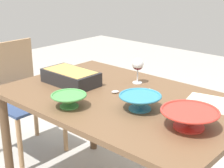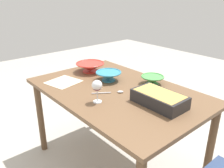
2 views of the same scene
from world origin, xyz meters
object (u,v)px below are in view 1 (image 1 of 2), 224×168
serving_spoon (123,91)px  serving_bowl (69,100)px  napkin (208,103)px  casserole_dish (71,76)px  mixing_bowl (140,101)px  dining_table (121,111)px  wine_glass (138,66)px  small_bowl (189,118)px  chair (19,93)px

serving_spoon → serving_bowl: bearing=79.2°
serving_bowl → napkin: 0.73m
casserole_dish → serving_spoon: (-0.34, -0.10, -0.04)m
mixing_bowl → serving_spoon: size_ratio=1.04×
casserole_dish → dining_table: bearing=-173.6°
wine_glass → small_bowl: 0.65m
dining_table → mixing_bowl: (-0.19, 0.07, 0.13)m
dining_table → napkin: napkin is taller
wine_glass → mixing_bowl: 0.42m
mixing_bowl → napkin: bearing=-125.0°
dining_table → casserole_dish: 0.40m
small_bowl → napkin: small_bowl is taller
mixing_bowl → napkin: (-0.22, -0.31, -0.04)m
chair → wine_glass: (-0.96, -0.24, 0.36)m
serving_spoon → mixing_bowl: bearing=149.4°
serving_bowl → mixing_bowl: bearing=-143.0°
mixing_bowl → napkin: size_ratio=0.91×
mixing_bowl → wine_glass: bearing=-50.3°
chair → mixing_bowl: (-1.23, 0.07, 0.29)m
chair → mixing_bowl: size_ratio=4.04×
casserole_dish → serving_spoon: casserole_dish is taller
napkin → small_bowl: bearing=102.6°
dining_table → chair: chair is taller
serving_bowl → serving_spoon: size_ratio=0.90×
mixing_bowl → serving_spoon: (0.22, -0.13, -0.04)m
wine_glass → casserole_dish: wine_glass is taller
small_bowl → wine_glass: bearing=-31.3°
napkin → mixing_bowl: bearing=55.0°
mixing_bowl → serving_bowl: (0.29, 0.22, -0.00)m
casserole_dish → mixing_bowl: 0.56m
serving_bowl → casserole_dish: bearing=-42.7°
casserole_dish → napkin: size_ratio=1.48×
casserole_dish → small_bowl: same height
chair → serving_spoon: chair is taller
wine_glass → casserole_dish: size_ratio=0.45×
dining_table → napkin: size_ratio=5.69×
serving_spoon → dining_table: bearing=122.8°
casserole_dish → mixing_bowl: bearing=176.8°
small_bowl → serving_spoon: small_bowl is taller
chair → small_bowl: 1.55m
serving_bowl → serving_spoon: bearing=-100.8°
dining_table → small_bowl: bearing=169.1°
chair → serving_bowl: (-0.94, 0.29, 0.28)m
chair → napkin: size_ratio=3.66×
small_bowl → napkin: (0.07, -0.33, -0.05)m
serving_spoon → napkin: size_ratio=0.87×
small_bowl → serving_spoon: size_ratio=1.27×
chair → wine_glass: 1.06m
chair → small_bowl: (-1.52, 0.09, 0.29)m
casserole_dish → mixing_bowl: size_ratio=1.64×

